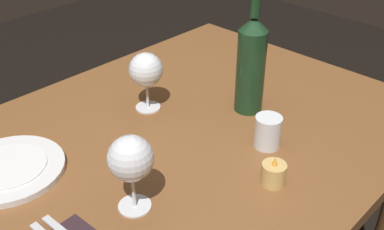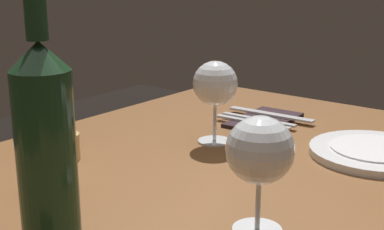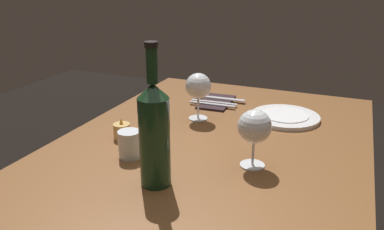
{
  "view_description": "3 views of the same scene",
  "coord_description": "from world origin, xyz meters",
  "views": [
    {
      "loc": [
        0.6,
        0.66,
        1.37
      ],
      "look_at": [
        0.01,
        0.09,
        0.86
      ],
      "focal_mm": 43.11,
      "sensor_mm": 36.0,
      "label": 1
    },
    {
      "loc": [
        -0.63,
        -0.48,
        1.07
      ],
      "look_at": [
        0.03,
        0.04,
        0.84
      ],
      "focal_mm": 49.85,
      "sensor_mm": 36.0,
      "label": 2
    },
    {
      "loc": [
        -1.0,
        -0.36,
        1.23
      ],
      "look_at": [
        -0.03,
        0.04,
        0.84
      ],
      "focal_mm": 36.94,
      "sensor_mm": 36.0,
      "label": 3
    }
  ],
  "objects": [
    {
      "name": "wine_glass_left",
      "position": [
        -0.08,
        -0.15,
        0.85
      ],
      "size": [
        0.09,
        0.09,
        0.16
      ],
      "color": "white",
      "rests_on": "dining_table"
    },
    {
      "name": "wine_glass_right",
      "position": [
        0.19,
        0.11,
        0.86
      ],
      "size": [
        0.09,
        0.09,
        0.16
      ],
      "color": "white",
      "rests_on": "dining_table"
    },
    {
      "name": "fork_outer",
      "position": [
        0.33,
        0.11,
        0.75
      ],
      "size": [
        0.02,
        0.18,
        0.0
      ],
      "color": "silver",
      "rests_on": "folded_napkin"
    },
    {
      "name": "fork_inner",
      "position": [
        0.36,
        0.11,
        0.75
      ],
      "size": [
        0.02,
        0.18,
        0.0
      ],
      "color": "silver",
      "rests_on": "folded_napkin"
    },
    {
      "name": "water_tumbler",
      "position": [
        -0.15,
        0.18,
        0.77
      ],
      "size": [
        0.06,
        0.06,
        0.08
      ],
      "color": "white",
      "rests_on": "dining_table"
    },
    {
      "name": "votive_candle",
      "position": [
        -0.05,
        0.27,
        0.76
      ],
      "size": [
        0.05,
        0.05,
        0.07
      ],
      "color": "#DBB266",
      "rests_on": "dining_table"
    },
    {
      "name": "table_knife",
      "position": [
        0.41,
        0.11,
        0.75
      ],
      "size": [
        0.03,
        0.21,
        0.0
      ],
      "color": "silver",
      "rests_on": "folded_napkin"
    },
    {
      "name": "folded_napkin",
      "position": [
        0.38,
        0.11,
        0.74
      ],
      "size": [
        0.2,
        0.12,
        0.01
      ],
      "color": "#2D1E23",
      "rests_on": "dining_table"
    },
    {
      "name": "wine_bottle",
      "position": [
        -0.26,
        0.04,
        0.88
      ],
      "size": [
        0.07,
        0.07,
        0.35
      ],
      "color": "#19381E",
      "rests_on": "dining_table"
    },
    {
      "name": "dinner_plate",
      "position": [
        0.31,
        -0.17,
        0.75
      ],
      "size": [
        0.24,
        0.24,
        0.02
      ],
      "color": "white",
      "rests_on": "dining_table"
    }
  ]
}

